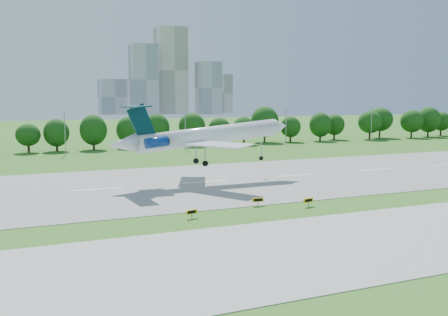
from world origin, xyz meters
TOP-DOWN VIEW (x-y plane):
  - ground at (0.00, 0.00)m, footprint 600.00×600.00m
  - runway at (0.00, 25.00)m, footprint 400.00×45.00m
  - taxiway at (0.00, -18.00)m, footprint 400.00×23.00m
  - tree_line at (0.00, 92.00)m, footprint 288.40×8.40m
  - light_poles at (-2.50, 82.00)m, footprint 175.90×0.25m
  - skyline at (100.16, 390.61)m, footprint 127.00×52.00m
  - airliner at (-0.90, 24.86)m, footprint 36.35×26.31m
  - taxi_sign_left at (-11.63, -0.78)m, footprint 1.66×0.60m
  - taxi_sign_centre at (-0.16, 2.63)m, footprint 1.75×0.45m
  - taxi_sign_right at (6.47, -0.65)m, footprint 1.80×0.54m

SIDE VIEW (x-z plane):
  - ground at x=0.00m, z-range 0.00..0.00m
  - runway at x=0.00m, z-range 0.00..0.08m
  - taxiway at x=0.00m, z-range 0.00..0.08m
  - taxi_sign_left at x=-11.63m, z-range 0.28..1.45m
  - taxi_sign_centre at x=-0.16m, z-range 0.29..1.52m
  - taxi_sign_right at x=6.47m, z-range 0.30..1.56m
  - tree_line at x=0.00m, z-range 0.99..11.39m
  - light_poles at x=-2.50m, z-range 0.24..12.43m
  - airliner at x=-0.90m, z-range 3.05..14.62m
  - skyline at x=100.16m, z-range -9.54..70.46m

